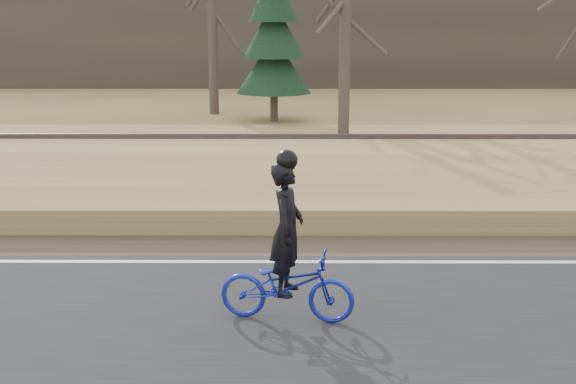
{
  "coord_description": "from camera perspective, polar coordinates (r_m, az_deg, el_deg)",
  "views": [
    {
      "loc": [
        -2.63,
        -11.58,
        3.87
      ],
      "look_at": [
        -2.68,
        0.5,
        1.1
      ],
      "focal_mm": 50.0,
      "sensor_mm": 36.0,
      "label": 1
    }
  ],
  "objects": [
    {
      "name": "shoulder",
      "position": [
        13.6,
        11.41,
        -3.79
      ],
      "size": [
        120.0,
        1.6,
        0.04
      ],
      "primitive_type": "cube",
      "color": "#473A2B",
      "rests_on": "ground"
    },
    {
      "name": "cyclist",
      "position": [
        9.96,
        -0.07,
        -5.33
      ],
      "size": [
        1.77,
        0.88,
        2.16
      ],
      "rotation": [
        0.0,
        0.0,
        1.39
      ],
      "color": "navy",
      "rests_on": "road"
    },
    {
      "name": "bare_tree_near_left",
      "position": [
        24.71,
        4.08,
        11.55
      ],
      "size": [
        0.36,
        0.36,
        6.58
      ],
      "primitive_type": "cylinder",
      "color": "#453A32",
      "rests_on": "ground"
    },
    {
      "name": "edge_line",
      "position": [
        12.65,
        12.28,
        -4.89
      ],
      "size": [
        120.0,
        0.12,
        0.01
      ],
      "primitive_type": "cube",
      "color": "silver",
      "rests_on": "road"
    },
    {
      "name": "ballast",
      "position": [
        20.09,
        7.78,
        2.35
      ],
      "size": [
        120.0,
        3.0,
        0.45
      ],
      "primitive_type": "cube",
      "color": "slate",
      "rests_on": "ground"
    },
    {
      "name": "bare_tree_left",
      "position": [
        30.13,
        -5.42,
        13.27
      ],
      "size": [
        0.36,
        0.36,
        8.15
      ],
      "primitive_type": "cylinder",
      "color": "#453A32",
      "rests_on": "ground"
    },
    {
      "name": "road",
      "position": [
        10.2,
        15.39,
        -9.69
      ],
      "size": [
        120.0,
        6.0,
        0.06
      ],
      "primitive_type": "cube",
      "color": "black",
      "rests_on": "ground"
    },
    {
      "name": "railroad",
      "position": [
        20.03,
        7.8,
        3.2
      ],
      "size": [
        120.0,
        2.4,
        0.29
      ],
      "color": "black",
      "rests_on": "ballast"
    },
    {
      "name": "ground",
      "position": [
        12.49,
        12.45,
        -5.45
      ],
      "size": [
        120.0,
        120.0,
        0.0
      ],
      "primitive_type": "plane",
      "color": "#9A8C4E",
      "rests_on": "ground"
    },
    {
      "name": "embankment",
      "position": [
        16.41,
        9.47,
        -0.11
      ],
      "size": [
        120.0,
        5.0,
        0.44
      ],
      "primitive_type": "cube",
      "color": "#9A8C4E",
      "rests_on": "ground"
    },
    {
      "name": "treeline_backdrop",
      "position": [
        41.67,
        3.95,
        11.71
      ],
      "size": [
        120.0,
        4.0,
        6.0
      ],
      "primitive_type": "cube",
      "color": "#383328",
      "rests_on": "ground"
    },
    {
      "name": "conifer",
      "position": [
        28.05,
        -1.02,
        11.37
      ],
      "size": [
        2.6,
        2.6,
        6.57
      ],
      "color": "#453A32",
      "rests_on": "ground"
    }
  ]
}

